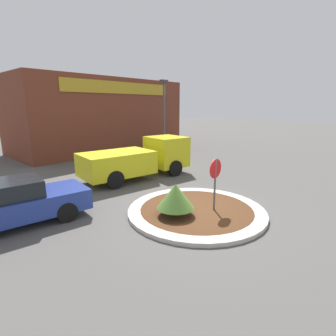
{
  "coord_description": "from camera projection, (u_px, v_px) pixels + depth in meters",
  "views": [
    {
      "loc": [
        -7.27,
        -5.26,
        3.81
      ],
      "look_at": [
        1.0,
        2.32,
        1.11
      ],
      "focal_mm": 28.0,
      "sensor_mm": 36.0,
      "label": 1
    }
  ],
  "objects": [
    {
      "name": "traffic_island",
      "position": [
        196.0,
        210.0,
        9.54
      ],
      "size": [
        4.97,
        4.97,
        0.14
      ],
      "color": "#BCB7AD",
      "rests_on": "ground_plane"
    },
    {
      "name": "ground_plane",
      "position": [
        196.0,
        212.0,
        9.56
      ],
      "size": [
        120.0,
        120.0,
        0.0
      ],
      "primitive_type": "plane",
      "color": "#514F4C"
    },
    {
      "name": "island_shrub",
      "position": [
        176.0,
        196.0,
        8.81
      ],
      "size": [
        1.28,
        1.28,
        1.12
      ],
      "color": "brown",
      "rests_on": "traffic_island"
    },
    {
      "name": "parked_sedan_blue",
      "position": [
        10.0,
        204.0,
        8.29
      ],
      "size": [
        4.85,
        2.41,
        1.51
      ],
      "rotation": [
        0.0,
        0.0,
        -0.15
      ],
      "color": "navy",
      "rests_on": "ground_plane"
    },
    {
      "name": "storefront_building",
      "position": [
        101.0,
        115.0,
        22.84
      ],
      "size": [
        14.23,
        6.07,
        5.93
      ],
      "color": "brown",
      "rests_on": "ground_plane"
    },
    {
      "name": "light_pole",
      "position": [
        164.0,
        110.0,
        21.03
      ],
      "size": [
        0.7,
        0.3,
        5.74
      ],
      "color": "#4C4C51",
      "rests_on": "ground_plane"
    },
    {
      "name": "utility_truck",
      "position": [
        140.0,
        158.0,
        13.98
      ],
      "size": [
        6.13,
        2.97,
        2.06
      ],
      "rotation": [
        0.0,
        0.0,
        -0.15
      ],
      "color": "gold",
      "rests_on": "ground_plane"
    },
    {
      "name": "stop_sign",
      "position": [
        215.0,
        176.0,
        9.16
      ],
      "size": [
        0.69,
        0.07,
        2.02
      ],
      "color": "#4C4C51",
      "rests_on": "ground_plane"
    }
  ]
}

